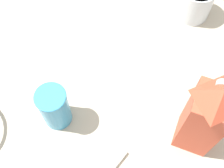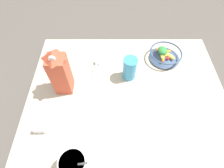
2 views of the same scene
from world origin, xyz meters
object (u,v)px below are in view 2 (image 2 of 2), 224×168
(fruit_bowl, at_px, (165,54))
(drinking_cup, at_px, (129,68))
(yogurt_tub, at_px, (74,165))
(spice_jar, at_px, (40,127))
(milk_carton, at_px, (59,72))

(fruit_bowl, xyz_separation_m, drinking_cup, (-0.24, -0.14, 0.04))
(yogurt_tub, bearing_deg, fruit_bowl, 52.69)
(yogurt_tub, relative_size, drinking_cup, 1.51)
(fruit_bowl, bearing_deg, drinking_cup, -149.08)
(fruit_bowl, distance_m, yogurt_tub, 0.83)
(drinking_cup, bearing_deg, spice_jar, -144.32)
(milk_carton, distance_m, yogurt_tub, 0.45)
(drinking_cup, bearing_deg, fruit_bowl, 30.92)
(milk_carton, relative_size, spice_jar, 5.14)
(milk_carton, xyz_separation_m, spice_jar, (-0.09, -0.25, -0.13))
(yogurt_tub, distance_m, spice_jar, 0.28)
(fruit_bowl, relative_size, milk_carton, 0.68)
(fruit_bowl, relative_size, spice_jar, 3.50)
(milk_carton, xyz_separation_m, drinking_cup, (0.38, 0.09, -0.07))
(drinking_cup, height_order, spice_jar, drinking_cup)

